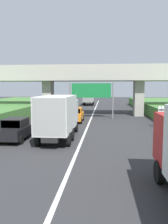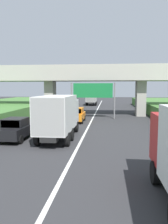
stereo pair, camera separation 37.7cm
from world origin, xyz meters
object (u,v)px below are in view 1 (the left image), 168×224
at_px(overhead_highway_sign, 91,92).
at_px(truck_green, 89,97).
at_px(car_orange, 75,115).
at_px(construction_barrel_2, 163,130).
at_px(speed_limit_sign, 161,114).
at_px(truck_white, 59,115).
at_px(car_black, 16,129).

xyz_separation_m(overhead_highway_sign, truck_green, (-1.88, 23.50, -1.51)).
relative_size(truck_green, car_orange, 1.78).
relative_size(car_orange, construction_barrel_2, 4.56).
bearing_deg(car_orange, speed_limit_sign, -20.32).
relative_size(overhead_highway_sign, truck_white, 0.81).
bearing_deg(car_black, truck_white, 14.05).
xyz_separation_m(speed_limit_sign, car_black, (-12.46, -6.32, -0.62)).
bearing_deg(car_black, truck_green, 85.05).
relative_size(speed_limit_sign, construction_barrel_2, 2.48).
bearing_deg(construction_barrel_2, truck_green, 104.10).
height_order(overhead_highway_sign, truck_white, overhead_highway_sign).
relative_size(overhead_highway_sign, speed_limit_sign, 2.64).
xyz_separation_m(truck_green, truck_white, (0.06, -35.79, 0.00)).
bearing_deg(construction_barrel_2, overhead_highway_sign, 122.42).
relative_size(truck_green, truck_white, 1.00).
bearing_deg(overhead_highway_sign, truck_white, -98.45).
bearing_deg(car_black, car_orange, 71.02).
distance_m(overhead_highway_sign, car_orange, 4.61).
distance_m(overhead_highway_sign, car_black, 14.28).
bearing_deg(speed_limit_sign, car_black, -153.10).
bearing_deg(overhead_highway_sign, speed_limit_sign, -42.49).
relative_size(speed_limit_sign, truck_white, 0.31).
distance_m(truck_green, construction_barrel_2, 35.06).
relative_size(overhead_highway_sign, car_black, 1.43).
distance_m(overhead_highway_sign, speed_limit_sign, 10.23).
bearing_deg(construction_barrel_2, speed_limit_sign, 78.57).
relative_size(overhead_highway_sign, car_orange, 1.43).
bearing_deg(truck_white, speed_limit_sign, 30.85).
xyz_separation_m(car_black, construction_barrel_2, (11.71, 2.62, -0.40)).
distance_m(speed_limit_sign, car_black, 13.98).
height_order(truck_green, truck_white, same).
bearing_deg(overhead_highway_sign, construction_barrel_2, -57.58).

